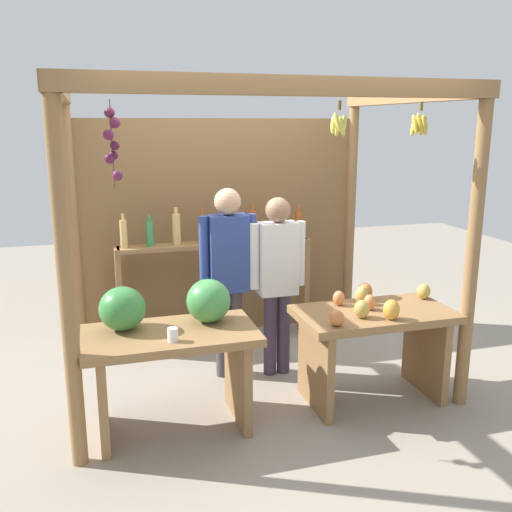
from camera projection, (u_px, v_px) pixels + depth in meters
name	position (u px, v px, depth m)	size (l,w,h in m)	color
ground_plane	(249.00, 370.00, 4.92)	(12.00, 12.00, 0.00)	gray
market_stall	(235.00, 204.00, 5.02)	(2.93, 2.13, 2.39)	olive
fruit_counter_left	(169.00, 338.00, 3.89)	(1.18, 0.67, 1.04)	olive
fruit_counter_right	(373.00, 333.00, 4.30)	(1.18, 0.65, 0.88)	olive
bottle_shelf_unit	(217.00, 261.00, 5.41)	(1.88, 0.22, 1.35)	olive
vendor_man	(228.00, 266.00, 4.63)	(0.48, 0.22, 1.60)	#463F43
vendor_woman	(277.00, 271.00, 4.67)	(0.48, 0.21, 1.53)	#3F3249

